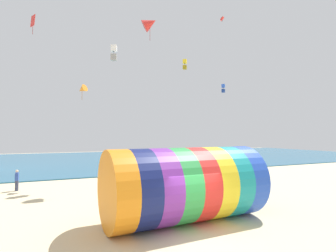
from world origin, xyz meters
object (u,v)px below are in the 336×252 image
kite_red_parafoil (222,19)px  kite_white_box (114,53)px  giant_inflatable_tube (185,184)px  kite_blue_box (223,88)px  bystander_near_water (182,187)px  kite_orange_delta (82,89)px  kite_yellow_box (185,64)px  kite_handler (251,191)px  kite_red_delta (150,23)px  bystander_mid_beach (17,180)px  kite_red_diamond (33,21)px

kite_red_parafoil → kite_white_box: kite_red_parafoil is taller
giant_inflatable_tube → kite_blue_box: 17.07m
kite_red_parafoil → bystander_near_water: bearing=-149.0°
kite_orange_delta → kite_yellow_box: size_ratio=1.34×
giant_inflatable_tube → kite_handler: (5.09, 1.13, -0.95)m
kite_orange_delta → giant_inflatable_tube: bearing=-73.9°
kite_handler → kite_orange_delta: kite_orange_delta is taller
kite_red_delta → kite_red_parafoil: (5.70, -3.08, 0.22)m
kite_yellow_box → bystander_near_water: (-3.61, -6.45, -10.18)m
kite_orange_delta → bystander_mid_beach: size_ratio=0.86×
kite_blue_box → kite_yellow_box: size_ratio=0.92×
kite_red_delta → kite_white_box: size_ratio=1.67×
giant_inflatable_tube → bystander_mid_beach: bearing=126.2°
kite_white_box → kite_yellow_box: kite_white_box is taller
giant_inflatable_tube → kite_orange_delta: size_ratio=5.78×
kite_handler → bystander_near_water: kite_handler is taller
kite_white_box → kite_orange_delta: bearing=168.0°
kite_red_diamond → kite_orange_delta: (3.92, 0.00, -5.38)m
kite_orange_delta → bystander_mid_beach: (-4.72, -1.11, -7.39)m
bystander_near_water → kite_blue_box: bearing=39.9°
giant_inflatable_tube → kite_white_box: kite_white_box is taller
bystander_near_water → kite_yellow_box: bearing=60.8°
bystander_near_water → kite_orange_delta: bearing=123.7°
kite_handler → kite_red_parafoil: bearing=67.8°
kite_red_delta → kite_orange_delta: size_ratio=1.78×
kite_white_box → kite_orange_delta: 4.35m
kite_red_parafoil → bystander_mid_beach: (-16.07, 3.71, -13.78)m
kite_red_parafoil → kite_handler: bearing=-112.2°
kite_red_delta → kite_red_diamond: 9.77m
kite_red_parafoil → kite_red_diamond: size_ratio=0.49×
kite_blue_box → kite_orange_delta: bearing=175.2°
kite_orange_delta → bystander_near_water: kite_orange_delta is taller
kite_blue_box → kite_yellow_box: kite_yellow_box is taller
kite_red_parafoil → kite_blue_box: size_ratio=0.85×
kite_white_box → kite_orange_delta: kite_white_box is taller
kite_yellow_box → bystander_mid_beach: size_ratio=0.64×
kite_white_box → kite_blue_box: kite_white_box is taller
giant_inflatable_tube → kite_yellow_box: bearing=62.4°
kite_red_delta → kite_red_parafoil: 6.48m
kite_red_delta → kite_blue_box: 9.93m
kite_handler → kite_yellow_box: 13.87m
kite_white_box → kite_yellow_box: size_ratio=1.43×
kite_handler → kite_yellow_box: bearing=87.3°
kite_red_parafoil → bystander_near_water: (-5.81, -3.49, -13.80)m
kite_orange_delta → kite_yellow_box: kite_yellow_box is taller
kite_red_diamond → kite_white_box: bearing=-4.8°
kite_handler → kite_red_delta: (-3.05, 9.60, 13.52)m
kite_handler → kite_red_delta: kite_red_delta is taller
kite_orange_delta → kite_yellow_box: 9.74m
kite_blue_box → kite_white_box: bearing=176.9°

